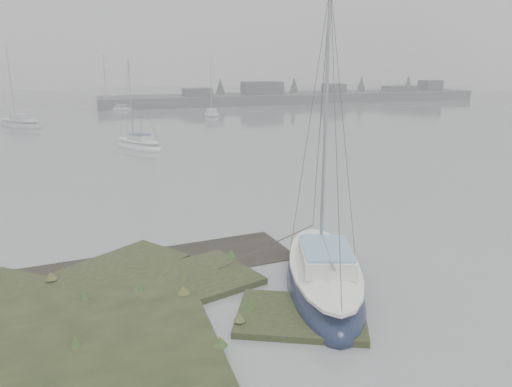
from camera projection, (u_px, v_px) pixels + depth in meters
The scene contains 7 objects.
ground at pixel (153, 143), 41.59m from camera, with size 160.00×160.00×0.00m, color slate.
far_shoreline at pixel (301, 97), 78.57m from camera, with size 60.00×8.00×4.15m.
sailboat_main at pixel (324, 280), 15.44m from camera, with size 4.25×7.22×9.68m.
sailboat_white at pixel (139, 145), 39.16m from camera, with size 4.19×5.30×7.32m.
sailboat_far_a at pixel (21, 124), 51.04m from camera, with size 5.53×5.81×8.53m.
sailboat_far_b at pixel (212, 117), 57.29m from camera, with size 2.75×5.59×7.56m.
sailboat_far_c at pixel (112, 108), 67.61m from camera, with size 5.71×4.75×7.98m.
Camera 1 is at (-4.47, -11.86, 6.99)m, focal length 35.00 mm.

